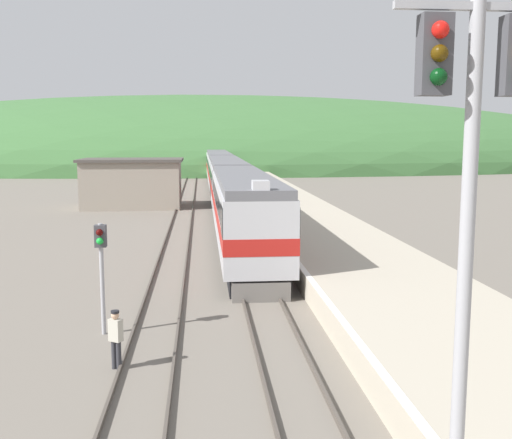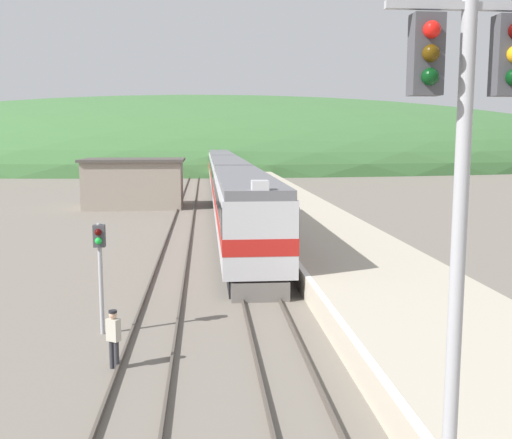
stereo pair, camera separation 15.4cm
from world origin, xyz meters
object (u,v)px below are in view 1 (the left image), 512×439
at_px(carriage_third, 219,168).
at_px(carriage_fifth, 212,156).
at_px(express_train_lead_car, 244,211).
at_px(carriage_second, 226,181).
at_px(carriage_fourth, 215,160).
at_px(track_worker, 116,336).
at_px(signal_mast_main, 470,176).
at_px(signal_post_siding, 101,255).

height_order(carriage_third, carriage_fifth, same).
relative_size(express_train_lead_car, carriage_fifth, 0.90).
bearing_deg(carriage_second, carriage_third, 90.00).
distance_m(carriage_fourth, track_worker, 85.34).
distance_m(signal_mast_main, signal_post_siding, 13.69).
bearing_deg(carriage_third, carriage_fifth, 90.00).
relative_size(carriage_second, signal_post_siding, 6.19).
bearing_deg(signal_mast_main, signal_post_siding, 120.47).
xyz_separation_m(carriage_second, carriage_third, (0.00, 23.36, 0.00)).
height_order(carriage_fifth, signal_mast_main, signal_mast_main).
height_order(signal_post_siding, track_worker, signal_post_siding).
bearing_deg(carriage_third, carriage_second, -90.00).
relative_size(express_train_lead_car, carriage_fourth, 0.90).
height_order(carriage_third, signal_post_siding, carriage_third).
height_order(signal_mast_main, signal_post_siding, signal_mast_main).
relative_size(express_train_lead_car, signal_post_siding, 5.54).
relative_size(carriage_second, carriage_third, 1.00).
height_order(carriage_second, carriage_fifth, same).
relative_size(carriage_third, signal_post_siding, 6.19).
xyz_separation_m(carriage_fourth, carriage_fifth, (0.00, 23.36, 0.00)).
relative_size(express_train_lead_car, carriage_second, 0.90).
bearing_deg(signal_mast_main, carriage_second, 91.57).
xyz_separation_m(express_train_lead_car, signal_mast_main, (1.29, -24.52, 3.48)).
bearing_deg(carriage_second, carriage_fifth, 90.00).
bearing_deg(carriage_third, track_worker, -94.29).
bearing_deg(track_worker, carriage_second, 83.13).
distance_m(express_train_lead_car, signal_mast_main, 24.80).
xyz_separation_m(carriage_fifth, signal_post_siding, (-5.46, -105.55, 0.26)).
relative_size(carriage_fourth, track_worker, 13.53).
height_order(carriage_third, track_worker, carriage_third).
bearing_deg(carriage_second, carriage_fourth, 90.00).
relative_size(signal_mast_main, signal_post_siding, 2.45).
xyz_separation_m(express_train_lead_car, signal_post_siding, (-5.46, -13.05, 0.25)).
bearing_deg(signal_post_siding, carriage_third, 84.69).
bearing_deg(carriage_fifth, signal_post_siding, -92.96).
height_order(carriage_second, carriage_fourth, same).
distance_m(carriage_fifth, signal_mast_main, 117.08).
distance_m(carriage_third, track_worker, 62.04).
bearing_deg(carriage_fourth, signal_post_siding, -93.80).
height_order(carriage_fourth, signal_mast_main, signal_mast_main).
xyz_separation_m(signal_mast_main, track_worker, (-5.93, 8.45, -4.91)).
bearing_deg(carriage_fourth, track_worker, -93.12).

